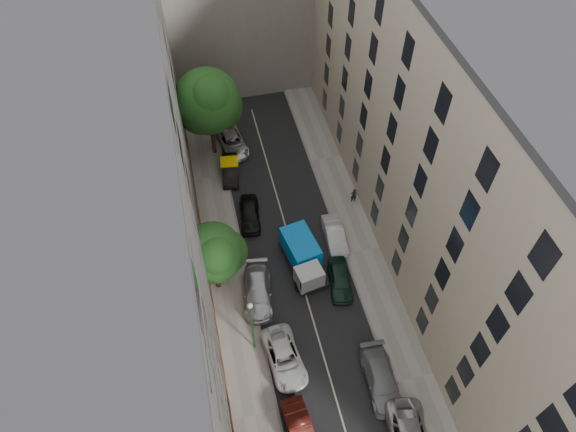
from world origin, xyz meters
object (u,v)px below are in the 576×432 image
object	(u,v)px
car_left_2	(284,358)
car_right_3	(335,235)
car_left_6	(233,142)
tree_far	(209,103)
car_left_3	(258,291)
tree_mid	(214,255)
car_left_5	(230,170)
car_right_2	(340,280)
tarp_truck	(303,256)
car_left_1	(301,431)
car_left_4	(250,214)
lamp_post	(252,322)
car_right_1	(381,379)
pedestrian	(354,195)

from	to	relation	value
car_left_2	car_right_3	bearing A→B (deg)	50.44
car_left_6	tree_far	xyz separation A→B (m)	(-1.70, -0.47, 5.35)
car_left_3	tree_mid	size ratio (longest dim) A/B	0.77
car_left_5	car_right_3	size ratio (longest dim) A/B	0.97
car_right_2	tarp_truck	bearing A→B (deg)	144.90
car_left_3	car_right_3	bearing A→B (deg)	36.78
car_left_1	car_right_3	size ratio (longest dim) A/B	1.01
car_left_4	lamp_post	xyz separation A→B (m)	(-1.83, -11.68, 3.21)
car_left_1	tree_far	distance (m)	27.50
car_left_4	car_right_1	distance (m)	17.28
tree_mid	car_left_3	bearing A→B (deg)	-27.78
car_left_4	tree_far	xyz separation A→B (m)	(-1.70, 8.73, 5.32)
car_left_4	car_right_3	xyz separation A→B (m)	(6.40, -3.80, -0.01)
car_left_3	car_right_2	distance (m)	6.41
car_left_1	car_left_4	bearing A→B (deg)	85.28
car_left_6	car_right_1	bearing A→B (deg)	-85.94
car_left_5	tree_mid	xyz separation A→B (m)	(-2.70, -11.78, 3.80)
tarp_truck	pedestrian	xyz separation A→B (m)	(6.00, 5.55, -0.43)
car_left_1	tree_mid	xyz separation A→B (m)	(-3.42, 12.02, 3.78)
car_left_1	tree_far	bearing A→B (deg)	88.98
pedestrian	car_right_3	bearing A→B (deg)	57.82
car_right_2	pedestrian	bearing A→B (deg)	74.44
car_left_1	tree_far	size ratio (longest dim) A/B	0.47
car_left_5	tree_mid	world-z (taller)	tree_mid
car_left_3	car_left_4	bearing A→B (deg)	92.95
car_left_6	car_right_2	world-z (taller)	car_right_2
lamp_post	car_right_3	bearing A→B (deg)	43.74
car_left_6	tree_mid	xyz separation A→B (m)	(-3.50, -15.38, 3.79)
car_left_3	car_right_2	xyz separation A→B (m)	(6.40, -0.40, -0.05)
car_left_4	car_right_3	bearing A→B (deg)	-23.87
car_left_5	pedestrian	bearing A→B (deg)	-22.77
tarp_truck	car_left_6	bearing A→B (deg)	92.06
car_left_1	car_left_5	bearing A→B (deg)	87.26
car_left_5	lamp_post	size ratio (longest dim) A/B	0.68
car_left_1	car_left_5	distance (m)	23.81
car_left_4	car_left_5	bearing A→B (deg)	104.96
tarp_truck	car_right_2	size ratio (longest dim) A/B	1.37
tree_far	car_right_1	bearing A→B (deg)	-72.83
car_right_1	car_left_1	bearing A→B (deg)	-158.59
car_right_3	tree_mid	size ratio (longest dim) A/B	0.63
car_left_1	car_left_4	xyz separation A→B (m)	(0.08, 18.20, 0.01)
car_left_1	car_left_3	size ratio (longest dim) A/B	0.83
pedestrian	car_left_2	bearing A→B (deg)	60.03
car_left_6	car_right_1	distance (m)	26.10
tarp_truck	car_left_1	size ratio (longest dim) A/B	1.32
car_right_2	car_right_1	bearing A→B (deg)	-78.18
car_right_1	pedestrian	distance (m)	16.39
car_right_2	car_left_4	bearing A→B (deg)	134.02
car_left_1	car_left_6	distance (m)	27.40
car_left_2	car_left_6	size ratio (longest dim) A/B	1.00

